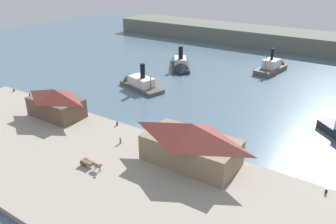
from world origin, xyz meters
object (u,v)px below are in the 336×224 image
at_px(ferry_shed_central_terminal, 191,143).
at_px(ferry_approaching_west, 181,66).
at_px(ferry_shed_customs_shed, 56,103).
at_px(mooring_post_center_east, 14,90).
at_px(mooring_post_west, 326,191).
at_px(mooring_post_east, 30,95).
at_px(ferry_near_quay, 138,83).
at_px(mooring_post_center_west, 117,124).
at_px(ferry_departing_north, 273,67).
at_px(pedestrian_by_tram, 120,140).
at_px(horse_cart, 91,164).

distance_m(ferry_shed_central_terminal, ferry_approaching_west, 70.17).
xyz_separation_m(ferry_shed_customs_shed, mooring_post_center_east, (-26.80, 4.71, -3.42)).
distance_m(ferry_shed_customs_shed, mooring_post_west, 67.38).
xyz_separation_m(ferry_shed_central_terminal, mooring_post_east, (-60.09, 4.60, -4.03)).
relative_size(ferry_shed_customs_shed, ferry_near_quay, 0.76).
xyz_separation_m(ferry_shed_customs_shed, ferry_shed_central_terminal, (41.51, 0.07, 0.61)).
distance_m(mooring_post_center_west, ferry_departing_north, 74.38).
height_order(mooring_post_west, ferry_departing_north, ferry_departing_north).
distance_m(ferry_shed_central_terminal, mooring_post_west, 26.32).
relative_size(ferry_shed_central_terminal, mooring_post_east, 21.85).
bearing_deg(ferry_shed_customs_shed, ferry_shed_central_terminal, 0.10).
bearing_deg(ferry_departing_north, ferry_shed_customs_shed, -114.59).
relative_size(mooring_post_east, ferry_near_quay, 0.05).
bearing_deg(pedestrian_by_tram, horse_cart, -81.30).
xyz_separation_m(ferry_departing_north, ferry_approaching_west, (-31.79, -17.91, -0.39)).
height_order(mooring_post_west, mooring_post_east, same).
relative_size(horse_cart, mooring_post_west, 6.35).
xyz_separation_m(mooring_post_center_west, mooring_post_center_east, (-44.22, 0.28, 0.00)).
distance_m(horse_cart, mooring_post_center_east, 55.56).
height_order(mooring_post_center_east, ferry_approaching_west, ferry_approaching_west).
bearing_deg(ferry_near_quay, mooring_post_east, -126.11).
bearing_deg(horse_cart, ferry_departing_north, 84.12).
xyz_separation_m(horse_cart, mooring_post_center_east, (-52.66, 17.70, -0.48)).
bearing_deg(horse_cart, pedestrian_by_tram, 98.70).
relative_size(ferry_departing_north, ferry_near_quay, 0.95).
relative_size(ferry_shed_central_terminal, mooring_post_center_east, 21.85).
distance_m(mooring_post_east, ferry_near_quay, 34.70).
distance_m(ferry_shed_customs_shed, mooring_post_center_east, 27.42).
xyz_separation_m(pedestrian_by_tram, mooring_post_east, (-42.78, 6.81, -0.27)).
relative_size(ferry_shed_customs_shed, ferry_shed_central_terminal, 0.76).
xyz_separation_m(mooring_post_center_west, ferry_approaching_west, (-14.12, 54.34, -0.36)).
relative_size(mooring_post_center_east, ferry_approaching_west, 0.04).
height_order(pedestrian_by_tram, ferry_near_quay, ferry_near_quay).
bearing_deg(mooring_post_east, mooring_post_center_east, 179.77).
relative_size(mooring_post_center_east, ferry_departing_north, 0.05).
relative_size(ferry_departing_north, ferry_approaching_west, 0.83).
height_order(mooring_post_center_west, ferry_departing_north, ferry_departing_north).
distance_m(mooring_post_center_east, ferry_near_quay, 40.07).
bearing_deg(mooring_post_west, mooring_post_center_west, -179.99).
xyz_separation_m(ferry_shed_central_terminal, mooring_post_center_west, (-24.09, 4.35, -4.03)).
bearing_deg(ferry_departing_north, mooring_post_center_west, -103.74).
bearing_deg(mooring_post_east, horse_cart, -21.68).
height_order(mooring_post_center_west, mooring_post_east, same).
xyz_separation_m(horse_cart, ferry_near_quay, (-23.99, 45.70, -0.61)).
height_order(mooring_post_east, ferry_near_quay, ferry_near_quay).
bearing_deg(ferry_near_quay, mooring_post_west, -23.41).
bearing_deg(ferry_shed_customs_shed, horse_cart, -26.67).
bearing_deg(mooring_post_center_west, ferry_near_quay, 118.81).
distance_m(ferry_shed_central_terminal, mooring_post_east, 60.40).
distance_m(mooring_post_center_east, mooring_post_east, 8.22).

